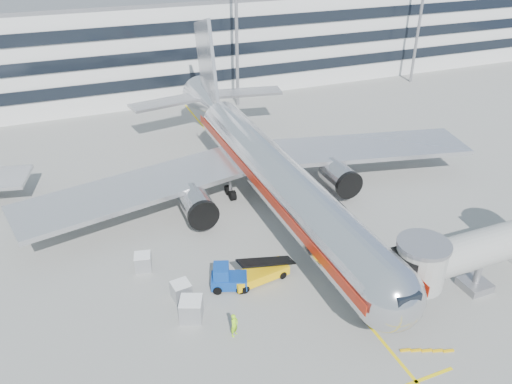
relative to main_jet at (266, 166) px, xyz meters
name	(u,v)px	position (x,y,z in m)	size (l,w,h in m)	color
ground	(317,263)	(0.00, -11.72, -4.23)	(180.00, 180.00, 0.00)	gray
lead_in_line	(272,209)	(0.00, -1.72, -4.23)	(0.25, 70.00, 0.01)	yellow
stop_bar	(416,382)	(0.00, -25.72, -4.23)	(6.00, 0.25, 0.01)	yellow
main_jet	(266,166)	(0.00, 0.00, 0.00)	(50.95, 48.70, 16.06)	silver
jet_bridge	(500,246)	(12.18, -19.72, -0.36)	(17.80, 4.50, 7.00)	silver
terminal	(163,40)	(0.00, 46.23, 3.57)	(150.00, 24.25, 15.60)	silver
light_mast_centre	(236,9)	(8.00, 30.28, 10.64)	(2.40, 1.20, 25.45)	gray
belt_loader	(259,273)	(-5.67, -12.01, -3.52)	(5.40, 2.55, 2.53)	#F4B60A
baggage_tug	(227,278)	(-8.54, -11.89, -3.27)	(3.35, 2.68, 2.21)	navy
cargo_container_left	(191,309)	(-12.23, -14.28, -3.34)	(2.20, 2.20, 1.79)	#A7A9AE
cargo_container_right	(143,262)	(-14.49, -6.79, -3.48)	(1.67, 1.67, 1.49)	#A7A9AE
cargo_container_front	(181,291)	(-12.37, -11.76, -3.48)	(1.58, 1.58, 1.50)	#A7A9AE
ramp_worker	(234,325)	(-9.79, -17.20, -3.25)	(0.72, 0.47, 1.96)	#9EF319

